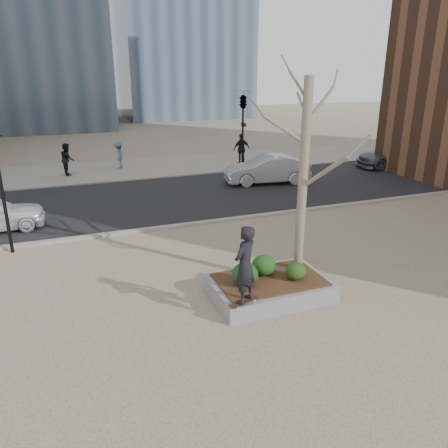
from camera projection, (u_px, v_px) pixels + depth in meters
name	position (u px, v px, depth m)	size (l,w,h in m)	color
ground	(234.00, 302.00, 11.13)	(120.00, 120.00, 0.00)	tan
street	(151.00, 199.00, 19.93)	(60.00, 8.00, 0.02)	black
far_sidewalk	(127.00, 169.00, 26.09)	(60.00, 6.00, 0.02)	gray
planter	(269.00, 288.00, 11.40)	(3.00, 2.00, 0.45)	gray
planter_mulch	(270.00, 279.00, 11.31)	(2.70, 1.70, 0.04)	#382314
sycamore_tree	(305.00, 147.00, 10.81)	(2.80, 2.80, 6.60)	gray
shrub_left	(245.00, 274.00, 10.92)	(0.67, 0.67, 0.57)	#143F16
shrub_middle	(264.00, 265.00, 11.46)	(0.63, 0.63, 0.54)	#1A3F14
shrub_right	(296.00, 271.00, 11.22)	(0.53, 0.53, 0.45)	#1C3A12
skateboard	(244.00, 302.00, 10.16)	(0.78, 0.20, 0.07)	black
skateboarder	(245.00, 265.00, 9.84)	(0.68, 0.44, 1.85)	black
car_silver	(267.00, 169.00, 22.57)	(1.51, 4.34, 1.43)	#9CA0A4
car_third	(398.00, 155.00, 26.25)	(2.01, 4.96, 1.44)	#4E5059
pedestrian_a	(67.00, 159.00, 24.31)	(0.86, 0.67, 1.77)	black
pedestrian_b	(119.00, 155.00, 26.00)	(1.01, 0.58, 1.56)	#435778
pedestrian_c	(242.00, 149.00, 27.02)	(1.11, 0.46, 1.89)	black
traffic_light_near	(1.00, 185.00, 13.46)	(0.60, 2.48, 4.50)	black
traffic_light_far	(243.00, 131.00, 25.43)	(0.60, 2.48, 4.50)	black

